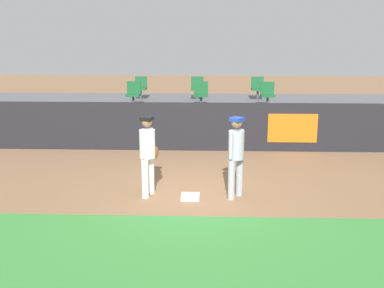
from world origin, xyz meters
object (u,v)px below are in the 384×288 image
seat_front_right (268,93)px  seat_front_center (201,93)px  seat_back_left (141,87)px  first_base (190,197)px  player_runner_visitor (236,152)px  player_fielder_home (148,151)px  seat_back_right (258,87)px  seat_back_center (197,87)px  seat_front_left (133,93)px

seat_front_right → seat_front_center: same height
seat_back_left → first_base: bearing=-74.1°
player_runner_visitor → player_fielder_home: bearing=-55.2°
player_runner_visitor → seat_back_left: (-3.17, 7.50, 0.56)m
first_base → seat_back_right: (2.19, 7.62, 1.57)m
seat_front_right → seat_front_center: bearing=180.0°
player_fielder_home → seat_back_left: (-1.23, 7.45, 0.56)m
first_base → player_runner_visitor: size_ratio=0.22×
seat_back_center → seat_back_right: bearing=0.0°
seat_front_left → seat_back_left: bearing=90.4°
seat_front_left → first_base: bearing=-69.6°
player_runner_visitor → seat_front_left: seat_front_left is taller
first_base → seat_front_right: 6.47m
player_fielder_home → seat_back_right: 8.10m
seat_back_left → seat_front_left: 1.80m
player_runner_visitor → seat_front_left: size_ratio=2.15×
seat_back_center → seat_back_left: bearing=-180.0°
player_fielder_home → player_runner_visitor: player_runner_visitor is taller
seat_front_right → seat_back_right: 1.81m
seat_front_center → seat_back_right: bearing=40.9°
first_base → seat_back_right: size_ratio=0.48×
seat_back_center → seat_front_center: bearing=-84.4°
first_base → seat_front_center: 6.03m
player_runner_visitor → seat_front_left: 6.54m
seat_back_center → seat_back_right: size_ratio=1.00×
seat_front_center → seat_front_left: (-2.28, -0.00, -0.00)m
seat_back_center → seat_front_left: (-2.11, -1.80, -0.00)m
seat_back_center → seat_back_left: (-2.12, -0.00, -0.00)m
seat_front_center → first_base: bearing=-91.2°
seat_back_center → seat_front_right: same height
first_base → player_fielder_home: bearing=169.6°
seat_front_center → player_runner_visitor: bearing=-81.3°
seat_back_center → player_runner_visitor: bearing=-82.0°
first_base → seat_front_left: bearing=110.4°
player_fielder_home → seat_back_left: seat_back_left is taller
player_fielder_home → first_base: bearing=96.0°
player_runner_visitor → first_base: bearing=-46.7°
seat_front_left → seat_back_right: 4.71m
seat_back_center → seat_front_right: (2.40, -1.80, -0.00)m
first_base → seat_front_left: (-2.16, 5.82, 1.56)m
first_base → seat_back_left: 8.08m
seat_front_left → seat_front_center: bearing=0.0°
player_fielder_home → player_runner_visitor: (1.94, -0.05, 0.01)m
seat_back_left → seat_front_left: size_ratio=1.00×
first_base → seat_back_center: 7.78m
seat_back_center → seat_front_right: bearing=-36.9°
player_fielder_home → seat_front_right: bearing=166.2°
player_fielder_home → player_runner_visitor: 1.94m
first_base → player_fielder_home: size_ratio=0.22×
player_runner_visitor → seat_back_right: seat_back_right is taller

